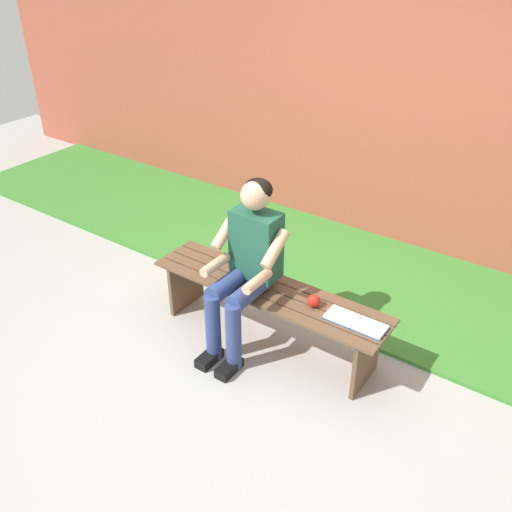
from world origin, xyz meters
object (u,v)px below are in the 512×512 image
apple (314,301)px  book_open (355,322)px  bench_near (268,301)px  person_seated (246,262)px

apple → book_open: size_ratio=0.22×
bench_near → person_seated: (0.12, 0.10, 0.35)m
person_seated → book_open: bearing=-173.0°
person_seated → apple: (-0.49, -0.11, -0.19)m
bench_near → apple: 0.40m
person_seated → apple: person_seated is taller
bench_near → book_open: bearing=179.7°
bench_near → apple: bearing=-179.2°
bench_near → apple: (-0.37, -0.01, 0.16)m
book_open → apple: bearing=-1.4°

